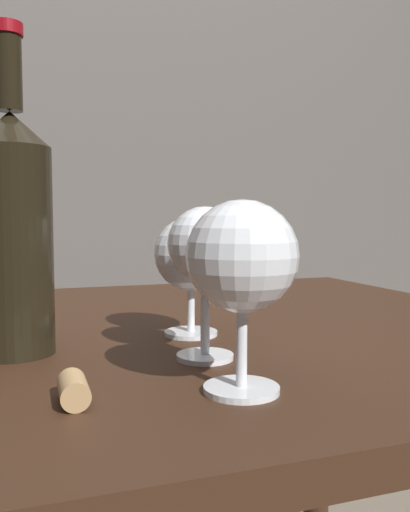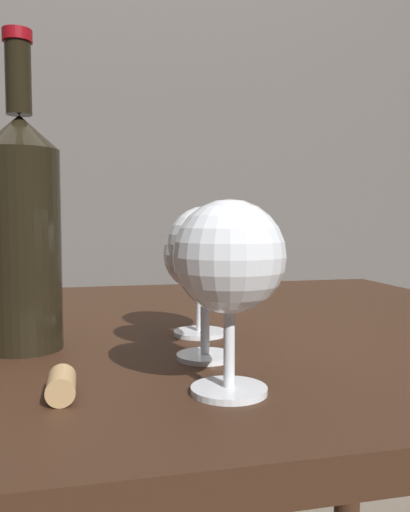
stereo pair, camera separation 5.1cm
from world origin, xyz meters
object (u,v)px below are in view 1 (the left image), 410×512
wine_glass_pinot (205,249)px  wine_glass_port (191,257)px  cork (74,389)px  wine_glass_merlot (242,259)px  wine_bottle (13,228)px

wine_glass_pinot → wine_glass_port: size_ratio=1.07×
wine_glass_pinot → cork: bearing=-147.0°
wine_glass_merlot → cork: (-0.13, 0.02, -0.10)m
wine_bottle → wine_glass_pinot: bearing=-24.5°
wine_glass_port → cork: (-0.15, -0.19, -0.08)m
wine_glass_pinot → wine_glass_port: bearing=80.1°
wine_glass_merlot → wine_glass_port: (0.02, 0.21, -0.01)m
wine_glass_pinot → cork: (-0.13, -0.09, -0.10)m
wine_glass_pinot → wine_glass_port: (0.02, 0.10, -0.02)m
wine_bottle → cork: size_ratio=7.83×
wine_glass_merlot → wine_glass_pinot: wine_glass_merlot is taller
wine_glass_pinot → cork: wine_glass_pinot is taller
wine_glass_merlot → cork: bearing=172.9°
wine_glass_merlot → wine_bottle: 0.25m
wine_glass_merlot → cork: 0.16m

